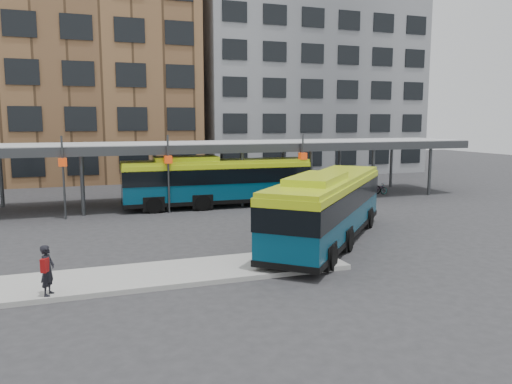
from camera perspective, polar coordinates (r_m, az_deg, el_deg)
name	(u,v)px	position (r m, az deg, el deg)	size (l,w,h in m)	color
ground	(272,245)	(22.89, 1.79, -6.12)	(120.00, 120.00, 0.00)	#28282B
boarding_island	(161,275)	(18.70, -10.85, -9.27)	(14.00, 3.00, 0.18)	gray
canopy	(203,146)	(34.53, -6.08, 5.22)	(40.00, 6.53, 4.80)	#999B9E
building_brick	(54,64)	(52.98, -22.11, 13.37)	(26.00, 14.00, 22.00)	brown
building_grey	(301,82)	(58.07, 5.17, 12.41)	(24.00, 14.00, 20.00)	slate
bus_front	(328,206)	(23.28, 8.21, -1.55)	(10.09, 10.80, 3.37)	#07384F
bus_rear	(216,180)	(32.94, -4.57, 1.35)	(12.32, 3.09, 3.37)	#07384F
pedestrian	(47,270)	(17.14, -22.73, -8.21)	(0.56, 0.69, 1.61)	black
bike_rack	(363,189)	(38.93, 12.16, 0.32)	(4.29, 1.32, 1.03)	slate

